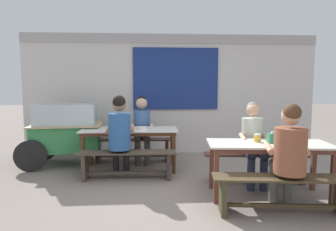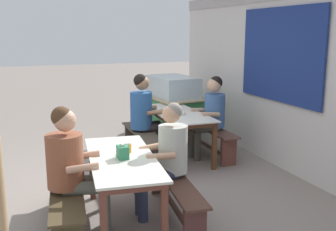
% 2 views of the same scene
% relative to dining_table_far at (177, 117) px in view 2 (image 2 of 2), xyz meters
% --- Properties ---
extents(ground_plane, '(40.00, 40.00, 0.00)m').
position_rel_dining_table_far_xyz_m(ground_plane, '(0.84, -1.25, -0.66)').
color(ground_plane, gray).
extents(backdrop_wall, '(6.43, 0.23, 2.62)m').
position_rel_dining_table_far_xyz_m(backdrop_wall, '(0.85, 1.29, 0.72)').
color(backdrop_wall, silver).
rests_on(backdrop_wall, ground_plane).
extents(dining_table_far, '(1.70, 0.71, 0.73)m').
position_rel_dining_table_far_xyz_m(dining_table_far, '(0.00, 0.00, 0.00)').
color(dining_table_far, silver).
rests_on(dining_table_far, ground_plane).
extents(dining_table_near, '(1.67, 0.82, 0.73)m').
position_rel_dining_table_far_xyz_m(dining_table_near, '(1.95, -1.39, -0.00)').
color(dining_table_near, silver).
rests_on(dining_table_near, ground_plane).
extents(bench_far_back, '(1.61, 0.31, 0.45)m').
position_rel_dining_table_far_xyz_m(bench_far_back, '(0.01, 0.56, -0.36)').
color(bench_far_back, brown).
rests_on(bench_far_back, ground_plane).
extents(bench_far_front, '(1.58, 0.34, 0.45)m').
position_rel_dining_table_far_xyz_m(bench_far_front, '(-0.01, -0.56, -0.36)').
color(bench_far_front, '#453C2F').
rests_on(bench_far_front, ground_plane).
extents(bench_near_back, '(1.63, 0.42, 0.45)m').
position_rel_dining_table_far_xyz_m(bench_near_back, '(2.01, -0.83, -0.36)').
color(bench_near_back, '#4F3227').
rests_on(bench_near_back, ground_plane).
extents(bench_near_front, '(1.63, 0.48, 0.45)m').
position_rel_dining_table_far_xyz_m(bench_near_front, '(1.89, -1.95, -0.36)').
color(bench_near_front, '#473923').
rests_on(bench_near_front, ground_plane).
extents(food_cart, '(1.68, 0.96, 1.16)m').
position_rel_dining_table_far_xyz_m(food_cart, '(-1.23, 0.38, 0.02)').
color(food_cart, '#348549').
rests_on(food_cart, ground_plane).
extents(person_left_back_turned, '(0.47, 0.56, 1.35)m').
position_rel_dining_table_far_xyz_m(person_left_back_turned, '(-0.12, -0.51, 0.12)').
color(person_left_back_turned, '#262224').
rests_on(person_left_back_turned, ground_plane).
extents(person_near_front, '(0.52, 0.61, 1.29)m').
position_rel_dining_table_far_xyz_m(person_near_front, '(1.97, -1.89, 0.08)').
color(person_near_front, '#5F6357').
rests_on(person_near_front, ground_plane).
extents(person_right_near_table, '(0.45, 0.57, 1.25)m').
position_rel_dining_table_far_xyz_m(person_right_near_table, '(1.92, -0.89, 0.05)').
color(person_right_near_table, '#282F47').
rests_on(person_right_near_table, ground_plane).
extents(person_center_facing, '(0.45, 0.57, 1.30)m').
position_rel_dining_table_far_xyz_m(person_center_facing, '(0.20, 0.49, 0.09)').
color(person_center_facing, '#403D35').
rests_on(person_center_facing, ground_plane).
extents(tissue_box, '(0.14, 0.10, 0.15)m').
position_rel_dining_table_far_xyz_m(tissue_box, '(2.00, -1.39, 0.14)').
color(tissue_box, '#2E7F56').
rests_on(tissue_box, dining_table_near).
extents(condiment_jar, '(0.09, 0.09, 0.11)m').
position_rel_dining_table_far_xyz_m(condiment_jar, '(1.82, -1.30, 0.13)').
color(condiment_jar, gold).
rests_on(condiment_jar, dining_table_near).
extents(soup_bowl, '(0.17, 0.17, 0.05)m').
position_rel_dining_table_far_xyz_m(soup_bowl, '(0.21, -0.05, 0.10)').
color(soup_bowl, silver).
rests_on(soup_bowl, dining_table_far).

